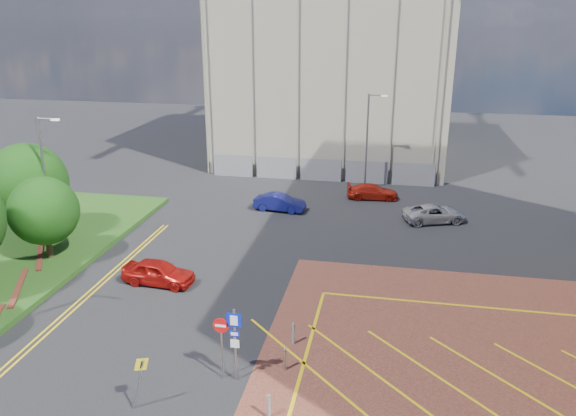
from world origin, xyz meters
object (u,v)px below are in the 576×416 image
(lamp_left_far, at_px, (46,176))
(car_blue_back, at_px, (280,202))
(car_red_back, at_px, (372,192))
(sign_cluster, at_px, (230,337))
(lamp_back, at_px, (368,139))
(tree_d, at_px, (28,182))
(warning_sign, at_px, (139,377))
(car_red_left, at_px, (158,272))
(car_silver_back, at_px, (434,214))
(tree_c, at_px, (44,211))

(lamp_left_far, xyz_separation_m, car_blue_back, (12.48, 9.55, -4.03))
(car_blue_back, distance_m, car_red_back, 7.89)
(sign_cluster, xyz_separation_m, car_blue_back, (-2.24, 20.57, -1.32))
(lamp_back, height_order, car_red_back, lamp_back)
(tree_d, distance_m, car_red_back, 24.98)
(warning_sign, bearing_deg, car_red_back, 75.18)
(car_red_left, distance_m, car_silver_back, 19.92)
(tree_c, height_order, warning_sign, tree_c)
(tree_c, distance_m, warning_sign, 15.98)
(tree_d, relative_size, car_red_back, 1.49)
(warning_sign, relative_size, car_red_back, 0.55)
(warning_sign, height_order, car_blue_back, warning_sign)
(tree_c, distance_m, car_red_left, 8.07)
(lamp_left_far, relative_size, car_red_back, 1.97)
(car_blue_back, relative_size, car_red_back, 0.95)
(tree_c, distance_m, tree_d, 4.30)
(car_red_back, bearing_deg, lamp_left_far, 120.52)
(lamp_left_far, bearing_deg, car_silver_back, 21.29)
(car_red_left, bearing_deg, tree_c, 82.86)
(tree_d, bearing_deg, warning_sign, -45.69)
(car_silver_back, bearing_deg, warning_sign, 133.30)
(lamp_left_far, bearing_deg, car_red_back, 35.65)
(tree_d, xyz_separation_m, car_red_left, (10.51, -4.53, -3.19))
(tree_c, distance_m, car_red_back, 24.23)
(warning_sign, xyz_separation_m, car_blue_back, (0.50, 22.95, -0.80))
(sign_cluster, distance_m, car_blue_back, 20.73)
(lamp_back, relative_size, sign_cluster, 2.50)
(lamp_back, bearing_deg, sign_cluster, -97.97)
(lamp_back, bearing_deg, tree_d, -143.91)
(tree_c, xyz_separation_m, warning_sign, (11.05, -11.40, -1.76))
(lamp_left_far, relative_size, car_red_left, 2.01)
(lamp_left_far, bearing_deg, car_blue_back, 37.43)
(tree_d, height_order, car_silver_back, tree_d)
(tree_d, relative_size, car_silver_back, 1.37)
(tree_d, xyz_separation_m, lamp_back, (20.58, 15.00, 0.49))
(car_red_back, bearing_deg, sign_cluster, 164.70)
(lamp_back, height_order, car_silver_back, lamp_back)
(tree_d, bearing_deg, car_red_left, -23.33)
(tree_d, relative_size, lamp_left_far, 0.76)
(lamp_back, relative_size, warning_sign, 3.56)
(lamp_left_far, distance_m, sign_cluster, 18.58)
(tree_d, distance_m, car_blue_back, 17.19)
(car_blue_back, height_order, car_silver_back, car_blue_back)
(car_red_left, distance_m, car_red_back, 20.33)
(tree_d, height_order, sign_cluster, tree_d)
(lamp_back, bearing_deg, car_red_back, -73.78)
(warning_sign, distance_m, car_silver_back, 25.52)
(warning_sign, distance_m, car_red_back, 28.09)
(car_red_back, height_order, car_silver_back, car_silver_back)
(warning_sign, relative_size, car_red_left, 0.56)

